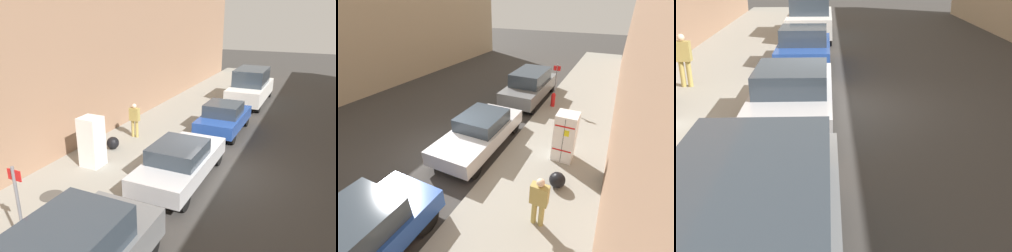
% 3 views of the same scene
% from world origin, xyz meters
% --- Properties ---
extents(ground_plane, '(80.00, 80.00, 0.00)m').
position_xyz_m(ground_plane, '(0.00, 0.00, 0.00)').
color(ground_plane, '#383533').
extents(sidewalk_slab, '(3.63, 44.00, 0.14)m').
position_xyz_m(sidewalk_slab, '(-3.85, 0.00, 0.07)').
color(sidewalk_slab, gray).
rests_on(sidewalk_slab, ground).
extents(building_facade_near, '(1.53, 39.60, 9.75)m').
position_xyz_m(building_facade_near, '(-6.43, 0.00, 4.87)').
color(building_facade_near, '#937056').
rests_on(building_facade_near, ground).
extents(discarded_refrigerator, '(0.72, 0.71, 1.80)m').
position_xyz_m(discarded_refrigerator, '(-4.17, -1.63, 1.04)').
color(discarded_refrigerator, white).
rests_on(discarded_refrigerator, sidewalk_slab).
extents(manhole_cover, '(0.70, 0.70, 0.02)m').
position_xyz_m(manhole_cover, '(-3.99, -3.91, 0.14)').
color(manhole_cover, '#47443F').
rests_on(manhole_cover, sidewalk_slab).
extents(street_sign_post, '(0.36, 0.07, 2.26)m').
position_xyz_m(street_sign_post, '(-2.59, -6.12, 1.41)').
color(street_sign_post, slate).
rests_on(street_sign_post, sidewalk_slab).
extents(fire_hydrant, '(0.22, 0.22, 0.76)m').
position_xyz_m(fire_hydrant, '(-2.59, -5.99, 0.53)').
color(fire_hydrant, red).
rests_on(fire_hydrant, sidewalk_slab).
extents(trash_bag, '(0.50, 0.50, 0.50)m').
position_xyz_m(trash_bag, '(-4.37, -0.09, 0.39)').
color(trash_bag, black).
rests_on(trash_bag, sidewalk_slab).
extents(pedestrian_walking_far, '(0.44, 0.22, 1.52)m').
position_xyz_m(pedestrian_walking_far, '(-4.25, 1.45, 0.99)').
color(pedestrian_walking_far, '#A8934C').
rests_on(pedestrian_walking_far, sidewalk_slab).
extents(parked_sedan_silver, '(1.79, 4.42, 1.37)m').
position_xyz_m(parked_sedan_silver, '(-0.98, -1.14, 0.71)').
color(parked_sedan_silver, silver).
rests_on(parked_sedan_silver, ground).
extents(parked_hatchback_blue, '(1.75, 3.83, 1.45)m').
position_xyz_m(parked_hatchback_blue, '(-0.98, 4.03, 0.74)').
color(parked_hatchback_blue, '#23479E').
rests_on(parked_hatchback_blue, ground).
extents(parked_van_white, '(1.99, 5.19, 2.13)m').
position_xyz_m(parked_van_white, '(-0.98, 9.98, 1.05)').
color(parked_van_white, silver).
rests_on(parked_van_white, ground).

